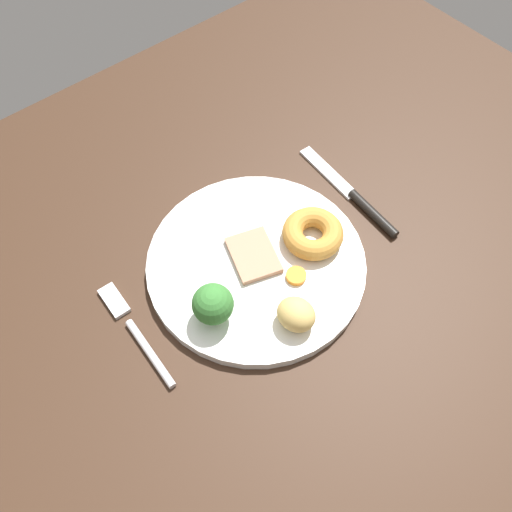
# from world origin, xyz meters

# --- Properties ---
(dining_table) EXTENTS (1.20, 0.84, 0.04)m
(dining_table) POSITION_xyz_m (0.00, 0.00, 0.02)
(dining_table) COLOR #382316
(dining_table) RESTS_ON ground
(dinner_plate) EXTENTS (0.27, 0.27, 0.01)m
(dinner_plate) POSITION_xyz_m (0.02, -0.02, 0.04)
(dinner_plate) COLOR white
(dinner_plate) RESTS_ON dining_table
(meat_slice_main) EXTENTS (0.07, 0.08, 0.01)m
(meat_slice_main) POSITION_xyz_m (0.02, -0.01, 0.05)
(meat_slice_main) COLOR tan
(meat_slice_main) RESTS_ON dinner_plate
(yorkshire_pudding) EXTENTS (0.08, 0.08, 0.03)m
(yorkshire_pudding) POSITION_xyz_m (0.09, -0.04, 0.06)
(yorkshire_pudding) COLOR #C68938
(yorkshire_pudding) RESTS_ON dinner_plate
(roast_potato_left) EXTENTS (0.05, 0.05, 0.03)m
(roast_potato_left) POSITION_xyz_m (-0.00, -0.11, 0.07)
(roast_potato_left) COLOR #D8B260
(roast_potato_left) RESTS_ON dinner_plate
(carrot_coin_front) EXTENTS (0.02, 0.02, 0.01)m
(carrot_coin_front) POSITION_xyz_m (0.04, -0.07, 0.05)
(carrot_coin_front) COLOR orange
(carrot_coin_front) RESTS_ON dinner_plate
(broccoli_floret) EXTENTS (0.05, 0.05, 0.05)m
(broccoli_floret) POSITION_xyz_m (-0.07, -0.04, 0.08)
(broccoli_floret) COLOR #8CB766
(broccoli_floret) RESTS_ON dinner_plate
(fork) EXTENTS (0.02, 0.15, 0.01)m
(fork) POSITION_xyz_m (-0.14, 0.00, 0.04)
(fork) COLOR silver
(fork) RESTS_ON dining_table
(knife) EXTENTS (0.03, 0.19, 0.01)m
(knife) POSITION_xyz_m (0.19, -0.02, 0.04)
(knife) COLOR black
(knife) RESTS_ON dining_table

